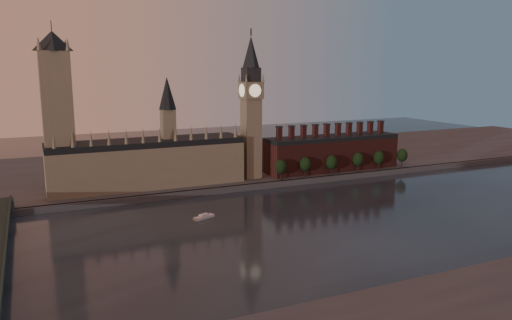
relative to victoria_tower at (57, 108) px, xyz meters
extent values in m
plane|color=black|center=(120.00, -115.00, -59.09)|extent=(900.00, 900.00, 0.00)
cube|color=#4B4B50|center=(120.00, -25.00, -57.09)|extent=(900.00, 4.00, 4.00)
cube|color=#4B4B50|center=(120.00, 65.00, -57.09)|extent=(900.00, 180.00, 4.00)
cube|color=#7B6E57|center=(55.00, 0.00, -41.09)|extent=(130.00, 30.00, 28.00)
cube|color=black|center=(55.00, 0.00, -25.09)|extent=(130.00, 30.00, 4.00)
cube|color=#7B6E57|center=(70.00, 0.00, -15.09)|extent=(9.00, 9.00, 24.00)
cone|color=black|center=(70.00, 0.00, 7.91)|extent=(12.00, 12.00, 22.00)
cone|color=#7B6E57|center=(-4.00, -14.00, -18.09)|extent=(2.60, 2.60, 10.00)
cone|color=#7B6E57|center=(6.73, -14.00, -18.09)|extent=(2.60, 2.60, 10.00)
cone|color=#7B6E57|center=(17.45, -14.00, -18.09)|extent=(2.60, 2.60, 10.00)
cone|color=#7B6E57|center=(28.18, -14.00, -18.09)|extent=(2.60, 2.60, 10.00)
cone|color=#7B6E57|center=(38.91, -14.00, -18.09)|extent=(2.60, 2.60, 10.00)
cone|color=#7B6E57|center=(49.64, -14.00, -18.09)|extent=(2.60, 2.60, 10.00)
cone|color=#7B6E57|center=(60.36, -14.00, -18.09)|extent=(2.60, 2.60, 10.00)
cone|color=#7B6E57|center=(71.09, -14.00, -18.09)|extent=(2.60, 2.60, 10.00)
cone|color=#7B6E57|center=(81.82, -14.00, -18.09)|extent=(2.60, 2.60, 10.00)
cone|color=#7B6E57|center=(92.55, -14.00, -18.09)|extent=(2.60, 2.60, 10.00)
cone|color=#7B6E57|center=(103.27, -14.00, -18.09)|extent=(2.60, 2.60, 10.00)
cone|color=#7B6E57|center=(114.00, -14.00, -18.09)|extent=(2.60, 2.60, 10.00)
cube|color=#7B6E57|center=(0.00, 0.00, -10.09)|extent=(18.00, 18.00, 90.00)
cone|color=black|center=(0.00, 0.00, 40.91)|extent=(24.00, 24.00, 12.00)
cylinder|color=#232326|center=(0.00, 0.00, 46.91)|extent=(0.50, 0.50, 12.00)
cone|color=#7B6E57|center=(-8.00, -8.00, 38.91)|extent=(3.00, 3.00, 8.00)
cone|color=#7B6E57|center=(8.00, -8.00, 38.91)|extent=(3.00, 3.00, 8.00)
cone|color=#7B6E57|center=(-8.00, 8.00, 38.91)|extent=(3.00, 3.00, 8.00)
cone|color=#7B6E57|center=(8.00, 8.00, 38.91)|extent=(3.00, 3.00, 8.00)
cube|color=#7B6E57|center=(130.00, -5.00, -26.09)|extent=(12.00, 12.00, 58.00)
cube|color=#7B6E57|center=(130.00, -5.00, 8.91)|extent=(14.00, 14.00, 12.00)
cube|color=#232326|center=(130.00, -5.00, 19.91)|extent=(11.00, 11.00, 10.00)
cone|color=black|center=(130.00, -5.00, 35.91)|extent=(13.00, 13.00, 22.00)
cylinder|color=#232326|center=(130.00, -5.00, 49.41)|extent=(1.00, 1.00, 5.00)
cylinder|color=beige|center=(130.00, -12.20, 8.91)|extent=(9.00, 0.50, 9.00)
cylinder|color=beige|center=(130.00, 2.20, 8.91)|extent=(9.00, 0.50, 9.00)
cylinder|color=beige|center=(122.80, -5.00, 8.91)|extent=(0.50, 9.00, 9.00)
cylinder|color=beige|center=(137.20, -5.00, 8.91)|extent=(0.50, 9.00, 9.00)
cone|color=#7B6E57|center=(123.50, -11.50, 17.91)|extent=(2.00, 2.00, 6.00)
cone|color=#7B6E57|center=(136.50, -11.50, 17.91)|extent=(2.00, 2.00, 6.00)
cone|color=#7B6E57|center=(123.50, 1.50, 17.91)|extent=(2.00, 2.00, 6.00)
cone|color=#7B6E57|center=(136.50, 1.50, 17.91)|extent=(2.00, 2.00, 6.00)
cube|color=#4E201E|center=(200.00, -5.00, -43.09)|extent=(110.00, 25.00, 24.00)
cube|color=black|center=(200.00, -5.00, -29.59)|extent=(110.00, 25.00, 3.00)
cube|color=#4E201E|center=(153.00, -5.00, -23.59)|extent=(3.50, 3.50, 9.00)
cube|color=#232326|center=(153.00, -5.00, -18.59)|extent=(4.20, 4.20, 1.00)
cube|color=#4E201E|center=(163.44, -5.00, -23.59)|extent=(3.50, 3.50, 9.00)
cube|color=#232326|center=(163.44, -5.00, -18.59)|extent=(4.20, 4.20, 1.00)
cube|color=#4E201E|center=(173.89, -5.00, -23.59)|extent=(3.50, 3.50, 9.00)
cube|color=#232326|center=(173.89, -5.00, -18.59)|extent=(4.20, 4.20, 1.00)
cube|color=#4E201E|center=(184.33, -5.00, -23.59)|extent=(3.50, 3.50, 9.00)
cube|color=#232326|center=(184.33, -5.00, -18.59)|extent=(4.20, 4.20, 1.00)
cube|color=#4E201E|center=(194.78, -5.00, -23.59)|extent=(3.50, 3.50, 9.00)
cube|color=#232326|center=(194.78, -5.00, -18.59)|extent=(4.20, 4.20, 1.00)
cube|color=#4E201E|center=(205.22, -5.00, -23.59)|extent=(3.50, 3.50, 9.00)
cube|color=#232326|center=(205.22, -5.00, -18.59)|extent=(4.20, 4.20, 1.00)
cube|color=#4E201E|center=(215.67, -5.00, -23.59)|extent=(3.50, 3.50, 9.00)
cube|color=#232326|center=(215.67, -5.00, -18.59)|extent=(4.20, 4.20, 1.00)
cube|color=#4E201E|center=(226.11, -5.00, -23.59)|extent=(3.50, 3.50, 9.00)
cube|color=#232326|center=(226.11, -5.00, -18.59)|extent=(4.20, 4.20, 1.00)
cube|color=#4E201E|center=(236.56, -5.00, -23.59)|extent=(3.50, 3.50, 9.00)
cube|color=#232326|center=(236.56, -5.00, -18.59)|extent=(4.20, 4.20, 1.00)
cube|color=#4E201E|center=(247.00, -5.00, -23.59)|extent=(3.50, 3.50, 9.00)
cube|color=#232326|center=(247.00, -5.00, -18.59)|extent=(4.20, 4.20, 1.00)
cylinder|color=black|center=(146.34, -20.86, -52.09)|extent=(0.80, 0.80, 6.00)
ellipsoid|color=black|center=(146.34, -20.86, -45.59)|extent=(8.60, 8.60, 10.75)
cylinder|color=black|center=(167.46, -19.64, -52.09)|extent=(0.80, 0.80, 6.00)
ellipsoid|color=black|center=(167.46, -19.64, -45.59)|extent=(8.60, 8.60, 10.75)
cylinder|color=black|center=(189.25, -21.40, -52.09)|extent=(0.80, 0.80, 6.00)
ellipsoid|color=black|center=(189.25, -21.40, -45.59)|extent=(8.60, 8.60, 10.75)
cylinder|color=black|center=(214.76, -19.80, -52.09)|extent=(0.80, 0.80, 6.00)
ellipsoid|color=black|center=(214.76, -19.80, -45.59)|extent=(8.60, 8.60, 10.75)
cylinder|color=black|center=(234.84, -19.66, -52.09)|extent=(0.80, 0.80, 6.00)
ellipsoid|color=black|center=(234.84, -19.66, -45.59)|extent=(8.60, 8.60, 10.75)
cylinder|color=black|center=(258.58, -19.60, -52.09)|extent=(0.80, 0.80, 6.00)
ellipsoid|color=black|center=(258.58, -19.60, -45.59)|extent=(8.60, 8.60, 10.75)
cube|color=#1D2D2A|center=(-29.50, -120.00, -48.19)|extent=(1.00, 200.00, 1.30)
cube|color=#4B4B50|center=(-35.00, -25.00, -52.09)|extent=(14.00, 8.00, 6.00)
cylinder|color=#232326|center=(-35.00, -30.00, -55.21)|extent=(8.00, 8.00, 7.75)
cube|color=silver|center=(69.27, -75.11, -58.36)|extent=(13.26, 8.06, 1.46)
cube|color=silver|center=(69.27, -75.11, -57.07)|extent=(6.11, 4.55, 1.10)
camera|label=1|loc=(-16.92, -333.91, 25.03)|focal=35.00mm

